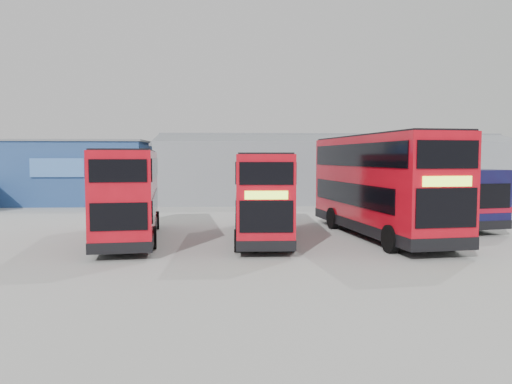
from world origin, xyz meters
name	(u,v)px	position (x,y,z in m)	size (l,w,h in m)	color
ground_plane	(255,235)	(0.00, 0.00, 0.00)	(120.00, 120.00, 0.00)	#9F9F9A
office_block	(74,172)	(-14.00, 17.99, 2.58)	(12.30, 8.32, 5.12)	navy
maintenance_shed	(332,170)	(8.00, 20.00, 2.60)	(30.50, 12.00, 5.89)	gray
double_decker_left	(129,196)	(-5.79, -1.22, 2.04)	(3.43, 9.86, 4.09)	red
double_decker_centre	(261,197)	(0.20, -1.16, 1.97)	(2.56, 9.41, 3.95)	red
double_decker_right	(380,186)	(5.86, -0.83, 2.40)	(4.19, 11.62, 4.81)	red
single_decker_blue	(419,195)	(9.86, 4.40, 1.58)	(4.77, 11.97, 3.17)	#0D113B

